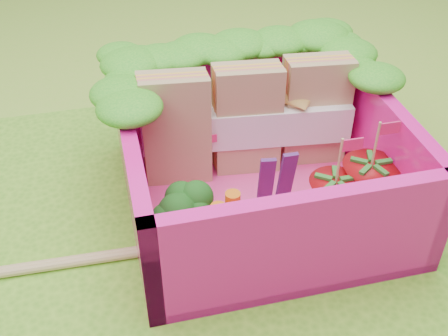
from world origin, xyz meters
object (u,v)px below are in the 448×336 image
object	(u,v)px
sandwich_stack	(248,120)
strawberry_left	(333,201)
strawberry_right	(367,187)
broccoli	(185,215)
bento_box	(260,159)

from	to	relation	value
sandwich_stack	strawberry_left	world-z (taller)	sandwich_stack
sandwich_stack	strawberry_left	size ratio (longest dim) A/B	2.24
strawberry_left	strawberry_right	size ratio (longest dim) A/B	0.95
broccoli	strawberry_right	bearing A→B (deg)	2.18
strawberry_left	strawberry_right	distance (m)	0.20
strawberry_right	bento_box	bearing A→B (deg)	153.95
strawberry_left	bento_box	bearing A→B (deg)	134.89
broccoli	strawberry_left	size ratio (longest dim) A/B	0.69
broccoli	strawberry_right	distance (m)	0.90
bento_box	strawberry_left	bearing A→B (deg)	-45.11
sandwich_stack	strawberry_right	size ratio (longest dim) A/B	2.13
bento_box	strawberry_right	distance (m)	0.53
bento_box	sandwich_stack	xyz separation A→B (m)	(0.01, 0.25, 0.07)
sandwich_stack	broccoli	world-z (taller)	sandwich_stack
bento_box	broccoli	world-z (taller)	bento_box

